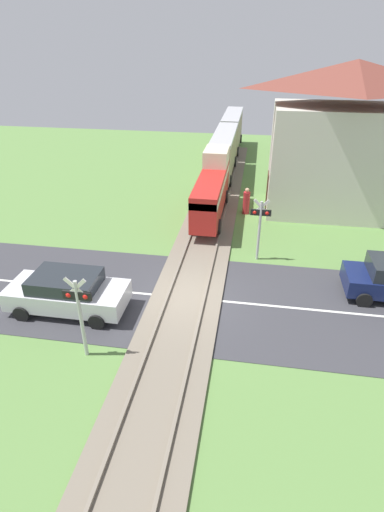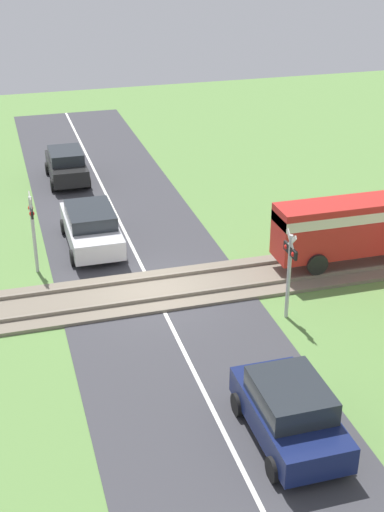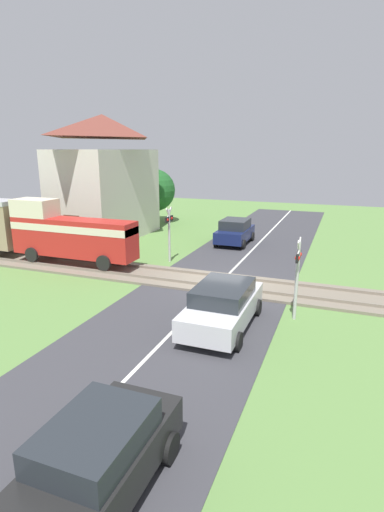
# 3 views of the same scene
# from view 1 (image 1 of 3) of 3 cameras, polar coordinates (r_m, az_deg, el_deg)

# --- Properties ---
(ground_plane) EXTENTS (60.00, 60.00, 0.00)m
(ground_plane) POSITION_cam_1_polar(r_m,az_deg,el_deg) (15.95, -0.77, -6.05)
(ground_plane) COLOR #5B8442
(road_surface) EXTENTS (48.00, 6.40, 0.02)m
(road_surface) POSITION_cam_1_polar(r_m,az_deg,el_deg) (15.95, -0.77, -6.02)
(road_surface) COLOR #38383D
(road_surface) RESTS_ON ground_plane
(track_bed) EXTENTS (2.80, 48.00, 0.24)m
(track_bed) POSITION_cam_1_polar(r_m,az_deg,el_deg) (15.91, -0.77, -5.85)
(track_bed) COLOR #756B5B
(track_bed) RESTS_ON ground_plane
(train) EXTENTS (1.58, 22.08, 3.18)m
(train) POSITION_cam_1_polar(r_m,az_deg,el_deg) (29.44, 4.65, 14.71)
(train) COLOR red
(train) RESTS_ON track_bed
(car_near_crossing) EXTENTS (4.42, 2.01, 1.54)m
(car_near_crossing) POSITION_cam_1_polar(r_m,az_deg,el_deg) (15.59, -17.39, -4.90)
(car_near_crossing) COLOR silver
(car_near_crossing) RESTS_ON ground_plane
(crossing_signal_west_approach) EXTENTS (0.90, 0.18, 2.96)m
(crossing_signal_west_approach) POSITION_cam_1_polar(r_m,az_deg,el_deg) (12.74, -15.83, -7.04)
(crossing_signal_west_approach) COLOR #B7B7B7
(crossing_signal_west_approach) RESTS_ON ground_plane
(crossing_signal_east_approach) EXTENTS (0.90, 0.18, 2.96)m
(crossing_signal_east_approach) POSITION_cam_1_polar(r_m,az_deg,el_deg) (18.02, 9.70, 4.87)
(crossing_signal_east_approach) COLOR #B7B7B7
(crossing_signal_east_approach) RESTS_ON ground_plane
(station_building) EXTENTS (8.31, 4.60, 8.11)m
(station_building) POSITION_cam_1_polar(r_m,az_deg,el_deg) (24.09, 20.84, 14.77)
(station_building) COLOR beige
(station_building) RESTS_ON ground_plane
(pedestrian_by_station) EXTENTS (0.38, 0.38, 1.55)m
(pedestrian_by_station) POSITION_cam_1_polar(r_m,az_deg,el_deg) (23.42, 7.77, 7.65)
(pedestrian_by_station) COLOR #B2282D
(pedestrian_by_station) RESTS_ON ground_plane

